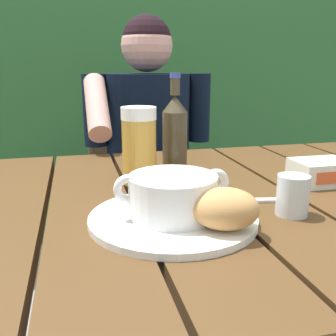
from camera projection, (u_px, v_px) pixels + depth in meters
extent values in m
cube|color=#51341A|center=(0.00, 220.00, 0.73)|extent=(0.16, 0.90, 0.04)
cube|color=#51341A|center=(91.00, 212.00, 0.77)|extent=(0.16, 0.90, 0.04)
cube|color=#51341A|center=(172.00, 205.00, 0.81)|extent=(0.16, 0.90, 0.04)
cube|color=#51341A|center=(247.00, 199.00, 0.84)|extent=(0.16, 0.90, 0.04)
cube|color=#51341A|center=(315.00, 193.00, 0.88)|extent=(0.16, 0.90, 0.04)
cube|color=#51341A|center=(140.00, 178.00, 1.21)|extent=(1.46, 0.03, 0.08)
cube|color=#51341A|center=(329.00, 248.00, 1.45)|extent=(0.06, 0.06, 0.72)
cube|color=#29582B|center=(103.00, 75.00, 2.42)|extent=(3.68, 0.60, 1.94)
cylinder|color=#4C3823|center=(35.00, 120.00, 2.53)|extent=(0.10, 0.10, 1.35)
cylinder|color=#483723|center=(203.00, 264.00, 1.59)|extent=(0.04, 0.04, 0.46)
cylinder|color=#483723|center=(103.00, 277.00, 1.50)|extent=(0.04, 0.04, 0.46)
cylinder|color=#483723|center=(178.00, 226.00, 1.97)|extent=(0.04, 0.04, 0.46)
cylinder|color=#483723|center=(96.00, 234.00, 1.88)|extent=(0.04, 0.04, 0.46)
cube|color=#483723|center=(144.00, 197.00, 1.67)|extent=(0.44, 0.44, 0.02)
cylinder|color=#483723|center=(178.00, 130.00, 1.84)|extent=(0.04, 0.04, 0.52)
cylinder|color=#483723|center=(91.00, 133.00, 1.75)|extent=(0.04, 0.04, 0.52)
cube|color=#483723|center=(136.00, 148.00, 1.82)|extent=(0.41, 0.02, 0.04)
cube|color=#483723|center=(136.00, 120.00, 1.78)|extent=(0.41, 0.02, 0.04)
cube|color=#483723|center=(135.00, 91.00, 1.75)|extent=(0.41, 0.02, 0.04)
cylinder|color=black|center=(182.00, 282.00, 1.47)|extent=(0.11, 0.11, 0.45)
cylinder|color=black|center=(175.00, 202.00, 1.49)|extent=(0.13, 0.40, 0.13)
cylinder|color=black|center=(137.00, 288.00, 1.43)|extent=(0.11, 0.11, 0.45)
cylinder|color=black|center=(131.00, 206.00, 1.45)|extent=(0.13, 0.40, 0.13)
cylinder|color=black|center=(148.00, 137.00, 1.51)|extent=(0.32, 0.32, 0.48)
sphere|color=tan|center=(147.00, 46.00, 1.42)|extent=(0.19, 0.19, 0.19)
sphere|color=black|center=(147.00, 40.00, 1.42)|extent=(0.18, 0.18, 0.18)
cylinder|color=black|center=(199.00, 108.00, 1.51)|extent=(0.08, 0.08, 0.26)
cylinder|color=black|center=(95.00, 110.00, 1.41)|extent=(0.08, 0.08, 0.26)
cylinder|color=tan|center=(97.00, 106.00, 1.26)|extent=(0.07, 0.25, 0.21)
cylinder|color=white|center=(173.00, 218.00, 0.68)|extent=(0.29, 0.29, 0.01)
cylinder|color=white|center=(173.00, 195.00, 0.67)|extent=(0.15, 0.15, 0.07)
cylinder|color=#BE5A21|center=(173.00, 187.00, 0.66)|extent=(0.13, 0.13, 0.01)
torus|color=white|center=(128.00, 189.00, 0.64)|extent=(0.05, 0.01, 0.05)
torus|color=white|center=(215.00, 183.00, 0.68)|extent=(0.05, 0.01, 0.05)
ellipsoid|color=tan|center=(225.00, 209.00, 0.61)|extent=(0.13, 0.11, 0.07)
cylinder|color=gold|center=(139.00, 152.00, 0.88)|extent=(0.08, 0.08, 0.15)
cylinder|color=white|center=(139.00, 113.00, 0.86)|extent=(0.08, 0.08, 0.03)
cylinder|color=#443925|center=(175.00, 143.00, 0.96)|extent=(0.06, 0.06, 0.15)
cone|color=#443925|center=(175.00, 104.00, 0.94)|extent=(0.06, 0.06, 0.04)
cylinder|color=#443925|center=(175.00, 87.00, 0.93)|extent=(0.02, 0.02, 0.04)
cylinder|color=#3A449E|center=(175.00, 75.00, 0.92)|extent=(0.03, 0.03, 0.01)
cylinder|color=silver|center=(293.00, 195.00, 0.70)|extent=(0.06, 0.06, 0.07)
cube|color=white|center=(321.00, 172.00, 0.89)|extent=(0.13, 0.10, 0.05)
cube|color=#E2592F|center=(335.00, 178.00, 0.85)|extent=(0.09, 0.00, 0.03)
cube|color=silver|center=(252.00, 200.00, 0.77)|extent=(0.13, 0.04, 0.00)
cube|color=black|center=(219.00, 200.00, 0.77)|extent=(0.07, 0.03, 0.01)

